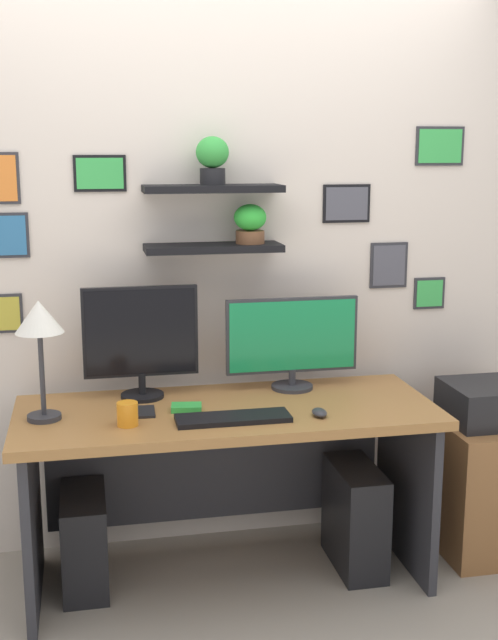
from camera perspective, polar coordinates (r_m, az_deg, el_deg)
ground_plane at (r=3.61m, az=-1.47°, el=-17.55°), size 8.00×8.00×0.00m
back_wall_assembly at (r=3.59m, az=-2.78°, el=5.24°), size 4.40×0.24×2.70m
desk at (r=3.42m, az=-1.68°, el=-9.17°), size 1.69×0.68×0.75m
monitor_left at (r=3.41m, az=-7.57°, el=-1.28°), size 0.48×0.18×0.47m
monitor_right at (r=3.52m, az=3.03°, el=-1.42°), size 0.58×0.18×0.40m
keyboard at (r=3.15m, az=-1.12°, el=-6.86°), size 0.44×0.14×0.02m
computer_mouse at (r=3.21m, az=4.94°, el=-6.45°), size 0.06×0.09×0.03m
desk_lamp at (r=3.17m, az=-14.42°, el=-0.38°), size 0.18×0.18×0.47m
cell_phone at (r=3.27m, az=-7.22°, el=-6.35°), size 0.08×0.14×0.01m
coffee_mug at (r=3.12m, az=-8.48°, el=-6.51°), size 0.08×0.08×0.09m
scissors_tray at (r=3.27m, az=-4.39°, el=-6.12°), size 0.13×0.10×0.02m
drawer_cabinet at (r=3.88m, az=16.15°, el=-10.95°), size 0.44×0.50×0.60m
printer at (r=3.75m, az=16.49°, el=-5.55°), size 0.38×0.34×0.17m
computer_tower_left at (r=3.53m, az=-11.41°, el=-14.82°), size 0.18×0.40×0.39m
computer_tower_right at (r=3.62m, az=7.44°, el=-13.50°), size 0.18×0.40×0.45m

